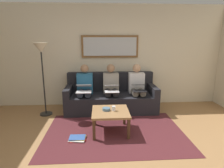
{
  "coord_description": "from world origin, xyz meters",
  "views": [
    {
      "loc": [
        0.27,
        2.48,
        1.73
      ],
      "look_at": [
        0.0,
        -1.7,
        0.75
      ],
      "focal_mm": 30.67,
      "sensor_mm": 36.0,
      "label": 1
    }
  ],
  "objects": [
    {
      "name": "framed_mirror",
      "position": [
        0.0,
        -2.51,
        1.55
      ],
      "size": [
        1.46,
        0.05,
        0.56
      ],
      "color": "brown"
    },
    {
      "name": "bowl",
      "position": [
        0.16,
        -0.93,
        0.44
      ],
      "size": [
        0.15,
        0.15,
        0.05
      ],
      "primitive_type": "cylinder",
      "color": "slate",
      "rests_on": "coffee_table"
    },
    {
      "name": "magazine_stack",
      "position": [
        0.68,
        -0.62,
        0.03
      ],
      "size": [
        0.31,
        0.27,
        0.04
      ],
      "color": "red",
      "rests_on": "ground_plane"
    },
    {
      "name": "wall_rear",
      "position": [
        0.0,
        -2.6,
        1.3
      ],
      "size": [
        6.0,
        0.12,
        2.6
      ],
      "primitive_type": "cube",
      "color": "beige",
      "rests_on": "ground_plane"
    },
    {
      "name": "cup",
      "position": [
        0.02,
        -0.91,
        0.46
      ],
      "size": [
        0.07,
        0.07,
        0.09
      ],
      "primitive_type": "cylinder",
      "color": "silver",
      "rests_on": "coffee_table"
    },
    {
      "name": "laptop_silver",
      "position": [
        0.64,
        -1.82,
        0.63
      ],
      "size": [
        0.34,
        0.38,
        0.17
      ],
      "color": "silver"
    },
    {
      "name": "ground_plane",
      "position": [
        0.0,
        0.0,
        -0.05
      ],
      "size": [
        6.0,
        5.2,
        0.1
      ],
      "primitive_type": "cube",
      "color": "olive"
    },
    {
      "name": "standing_lamp",
      "position": [
        1.55,
        -1.85,
        1.37
      ],
      "size": [
        0.32,
        0.32,
        1.66
      ],
      "color": "black",
      "rests_on": "ground_plane"
    },
    {
      "name": "area_rug",
      "position": [
        0.0,
        -0.85,
        0.0
      ],
      "size": [
        2.6,
        1.8,
        0.01
      ],
      "primitive_type": "cube",
      "color": "#4C1E23",
      "rests_on": "ground_plane"
    },
    {
      "name": "person_right",
      "position": [
        0.64,
        -2.05,
        0.61
      ],
      "size": [
        0.38,
        0.58,
        1.14
      ],
      "color": "#235B84",
      "rests_on": "couch"
    },
    {
      "name": "person_left",
      "position": [
        -0.64,
        -2.05,
        0.61
      ],
      "size": [
        0.38,
        0.58,
        1.14
      ],
      "color": "silver",
      "rests_on": "couch"
    },
    {
      "name": "person_middle",
      "position": [
        0.0,
        -2.05,
        0.61
      ],
      "size": [
        0.38,
        0.58,
        1.14
      ],
      "color": "gray",
      "rests_on": "couch"
    },
    {
      "name": "laptop_white",
      "position": [
        0.0,
        -1.81,
        0.63
      ],
      "size": [
        0.33,
        0.35,
        0.15
      ],
      "color": "white"
    },
    {
      "name": "coffee_table",
      "position": [
        0.08,
        -0.9,
        0.36
      ],
      "size": [
        0.69,
        0.69,
        0.42
      ],
      "color": "olive",
      "rests_on": "ground_plane"
    },
    {
      "name": "laptop_black",
      "position": [
        -0.64,
        -1.8,
        0.63
      ],
      "size": [
        0.32,
        0.36,
        0.15
      ],
      "color": "black"
    },
    {
      "name": "couch",
      "position": [
        0.0,
        -2.12,
        0.31
      ],
      "size": [
        2.2,
        0.9,
        0.9
      ],
      "color": "black",
      "rests_on": "ground_plane"
    }
  ]
}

